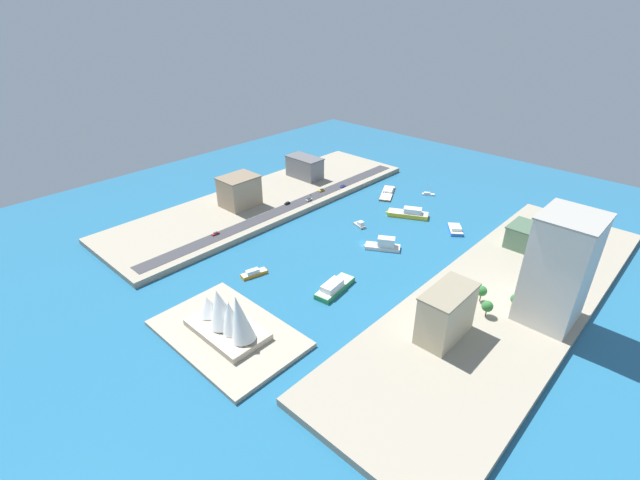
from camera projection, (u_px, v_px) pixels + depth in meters
name	position (u px, v px, depth m)	size (l,w,h in m)	color
ground_plane	(362.00, 242.00, 276.38)	(440.00, 440.00, 0.00)	#23668E
quay_west	(505.00, 299.00, 221.72)	(70.00, 240.00, 3.56)	#9E937F
quay_east	(266.00, 200.00, 329.33)	(70.00, 240.00, 3.56)	#9E937F
peninsula_point	(228.00, 334.00, 200.60)	(67.99, 43.78, 2.00)	#A89E89
road_strip	(289.00, 207.00, 313.90)	(10.37, 228.00, 0.15)	#38383D
ferry_yellow_fast	(409.00, 213.00, 307.64)	(28.58, 20.14, 6.47)	yellow
catamaran_blue	(455.00, 229.00, 288.86)	(15.98, 17.64, 3.91)	blue
sailboat_small_white	(428.00, 194.00, 341.12)	(9.41, 7.17, 9.98)	white
water_taxi_orange	(254.00, 273.00, 243.39)	(7.96, 16.08, 3.75)	orange
ferry_green_doubledeck	(334.00, 287.00, 230.55)	(11.90, 28.15, 5.78)	#2D8C4C
barge_flat_brown	(388.00, 192.00, 343.54)	(20.87, 29.48, 2.70)	brown
ferry_white_commuter	(384.00, 245.00, 268.16)	(21.58, 16.98, 7.55)	silver
yacht_sleek_gray	(360.00, 225.00, 294.45)	(10.58, 6.50, 4.04)	#999EA3
apartment_midrise_tan	(239.00, 191.00, 311.69)	(20.60, 25.54, 21.16)	tan
terminal_long_green	(535.00, 239.00, 258.44)	(30.10, 20.38, 13.24)	slate
office_block_beige	(446.00, 313.00, 190.24)	(14.62, 27.95, 23.56)	#C6B793
warehouse_low_gray	(305.00, 167.00, 361.27)	(29.78, 16.03, 16.78)	gray
hotel_broad_white	(559.00, 269.00, 194.96)	(24.35, 27.71, 51.59)	silver
van_white	(309.00, 199.00, 322.97)	(2.03, 4.96, 1.72)	black
hatchback_blue	(343.00, 186.00, 345.74)	(2.03, 5.00, 1.61)	black
taxi_yellow_cab	(322.00, 190.00, 338.13)	(2.14, 5.18, 1.60)	black
pickup_red	(216.00, 233.00, 277.11)	(1.87, 5.02, 1.48)	black
suv_black	(287.00, 203.00, 317.30)	(1.94, 4.36, 1.66)	black
traffic_light_waterfront	(311.00, 197.00, 318.00)	(0.36, 0.36, 6.50)	black
opera_landmark	(227.00, 317.00, 195.33)	(37.47, 21.60, 24.58)	#BCAD93
park_tree_cluster	(493.00, 299.00, 210.29)	(18.71, 20.26, 8.46)	brown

